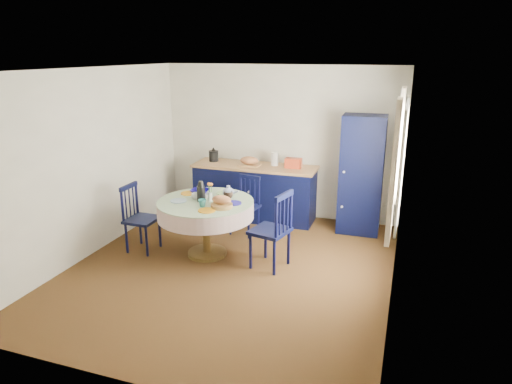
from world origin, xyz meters
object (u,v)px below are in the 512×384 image
(mug_d, at_px, (201,190))
(kitchen_counter, at_px, (255,191))
(chair_left, at_px, (139,218))
(pantry_cabinet, at_px, (361,175))
(mug_c, at_px, (228,195))
(chair_far, at_px, (246,205))
(cobalt_bowl, at_px, (200,191))
(chair_right, at_px, (273,230))
(mug_a, at_px, (196,196))
(dining_table, at_px, (206,210))
(mug_b, at_px, (202,203))

(mug_d, bearing_deg, kitchen_counter, 74.47)
(kitchen_counter, relative_size, chair_left, 2.16)
(pantry_cabinet, distance_m, chair_left, 3.32)
(mug_c, bearing_deg, mug_d, 166.56)
(kitchen_counter, height_order, chair_far, kitchen_counter)
(kitchen_counter, height_order, cobalt_bowl, kitchen_counter)
(chair_right, xyz_separation_m, mug_c, (-0.72, 0.27, 0.31))
(mug_c, bearing_deg, chair_right, -20.41)
(chair_right, distance_m, mug_c, 0.82)
(pantry_cabinet, bearing_deg, cobalt_bowl, -149.83)
(pantry_cabinet, height_order, mug_a, pantry_cabinet)
(pantry_cabinet, relative_size, cobalt_bowl, 7.12)
(dining_table, xyz_separation_m, cobalt_bowl, (-0.22, 0.27, 0.15))
(mug_d, bearing_deg, mug_b, -62.64)
(chair_far, xyz_separation_m, mug_b, (-0.16, -1.17, 0.38))
(pantry_cabinet, relative_size, chair_left, 1.91)
(dining_table, xyz_separation_m, mug_a, (-0.16, 0.03, 0.17))
(mug_d, bearing_deg, pantry_cabinet, 30.86)
(mug_d, bearing_deg, dining_table, -54.18)
(chair_far, xyz_separation_m, mug_c, (0.02, -0.74, 0.38))
(chair_far, height_order, mug_b, chair_far)
(mug_a, bearing_deg, cobalt_bowl, 102.37)
(kitchen_counter, bearing_deg, chair_left, -122.99)
(pantry_cabinet, xyz_separation_m, mug_d, (-2.08, -1.24, -0.07))
(dining_table, relative_size, chair_left, 1.37)
(chair_far, distance_m, chair_right, 1.25)
(kitchen_counter, bearing_deg, chair_right, -64.48)
(mug_a, height_order, mug_b, mug_b)
(pantry_cabinet, distance_m, chair_right, 1.89)
(mug_a, bearing_deg, chair_right, -4.97)
(mug_b, bearing_deg, mug_a, 130.37)
(chair_far, relative_size, mug_c, 7.09)
(mug_b, bearing_deg, chair_right, 10.18)
(chair_far, bearing_deg, mug_d, -114.91)
(chair_right, distance_m, mug_d, 1.28)
(pantry_cabinet, bearing_deg, mug_b, -136.73)
(dining_table, height_order, chair_left, dining_table)
(kitchen_counter, height_order, chair_left, kitchen_counter)
(pantry_cabinet, xyz_separation_m, cobalt_bowl, (-2.08, -1.28, -0.09))
(pantry_cabinet, relative_size, mug_a, 16.39)
(chair_left, relative_size, mug_b, 9.00)
(mug_b, bearing_deg, cobalt_bowl, 118.49)
(mug_c, bearing_deg, dining_table, -141.16)
(dining_table, bearing_deg, cobalt_bowl, 128.41)
(chair_right, relative_size, mug_b, 9.81)
(mug_a, bearing_deg, mug_c, 22.60)
(cobalt_bowl, bearing_deg, mug_d, 97.45)
(pantry_cabinet, distance_m, mug_a, 2.53)
(mug_a, distance_m, mug_c, 0.44)
(mug_c, xyz_separation_m, cobalt_bowl, (-0.46, 0.08, -0.02))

